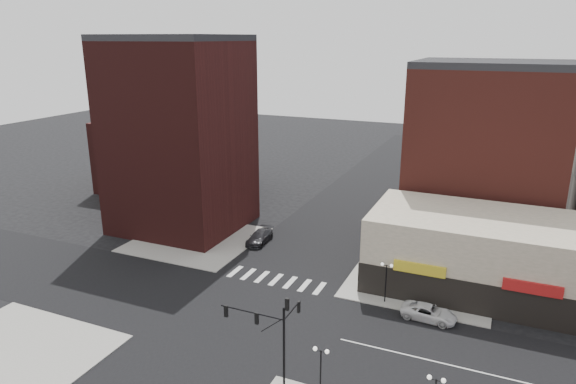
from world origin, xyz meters
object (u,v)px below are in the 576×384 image
at_px(street_lamp_se_a, 321,360).
at_px(dark_sedan_north, 260,237).
at_px(white_suv, 429,313).
at_px(street_lamp_ne, 386,273).
at_px(traffic_signal, 274,327).

xyz_separation_m(street_lamp_se_a, dark_sedan_north, (-17.50, 24.99, -2.52)).
bearing_deg(white_suv, dark_sedan_north, 69.15).
bearing_deg(dark_sedan_north, street_lamp_ne, -29.11).
bearing_deg(dark_sedan_north, traffic_signal, -64.23).
bearing_deg(traffic_signal, dark_sedan_north, 118.96).
height_order(traffic_signal, white_suv, traffic_signal).
relative_size(traffic_signal, street_lamp_ne, 1.87).
distance_m(street_lamp_ne, dark_sedan_north, 20.72).
height_order(street_lamp_se_a, street_lamp_ne, same).
relative_size(street_lamp_se_a, dark_sedan_north, 0.79).
xyz_separation_m(traffic_signal, street_lamp_ne, (4.76, 15.83, -1.67)).
height_order(traffic_signal, street_lamp_se_a, traffic_signal).
relative_size(street_lamp_se_a, street_lamp_ne, 1.00).
distance_m(traffic_signal, street_lamp_se_a, 4.12).
distance_m(street_lamp_se_a, dark_sedan_north, 30.61).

